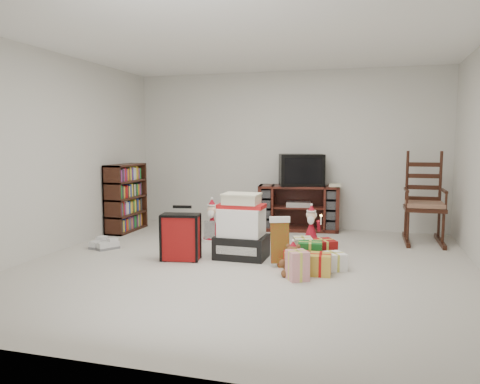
% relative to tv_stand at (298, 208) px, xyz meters
% --- Properties ---
extents(room, '(5.01, 5.01, 2.51)m').
position_rel_tv_stand_xyz_m(room, '(-0.25, -2.25, 0.89)').
color(room, beige).
rests_on(room, ground).
extents(tv_stand, '(1.28, 0.60, 0.71)m').
position_rel_tv_stand_xyz_m(tv_stand, '(0.00, 0.00, 0.00)').
color(tv_stand, '#461814').
rests_on(tv_stand, floor).
extents(bookshelf, '(0.28, 0.85, 1.04)m').
position_rel_tv_stand_xyz_m(bookshelf, '(-2.57, -0.77, 0.15)').
color(bookshelf, '#33160E').
rests_on(bookshelf, floor).
extents(rocking_chair, '(0.53, 0.87, 1.31)m').
position_rel_tv_stand_xyz_m(rocking_chair, '(1.80, -0.36, 0.09)').
color(rocking_chair, '#33160E').
rests_on(rocking_chair, floor).
extents(gift_pile, '(0.61, 0.45, 0.76)m').
position_rel_tv_stand_xyz_m(gift_pile, '(-0.39, -1.92, -0.02)').
color(gift_pile, black).
rests_on(gift_pile, floor).
extents(red_suitcase, '(0.45, 0.29, 0.65)m').
position_rel_tv_stand_xyz_m(red_suitcase, '(-1.05, -2.22, -0.07)').
color(red_suitcase, maroon).
rests_on(red_suitcase, floor).
extents(stocking, '(0.29, 0.20, 0.57)m').
position_rel_tv_stand_xyz_m(stocking, '(0.12, -2.16, -0.07)').
color(stocking, '#0C7413').
rests_on(stocking, floor).
extents(teddy_bear, '(0.22, 0.20, 0.33)m').
position_rel_tv_stand_xyz_m(teddy_bear, '(0.32, -2.48, -0.21)').
color(teddy_bear, brown).
rests_on(teddy_bear, floor).
extents(santa_figurine, '(0.28, 0.26, 0.57)m').
position_rel_tv_stand_xyz_m(santa_figurine, '(0.34, -1.14, -0.13)').
color(santa_figurine, maroon).
rests_on(santa_figurine, floor).
extents(mrs_claus_figurine, '(0.29, 0.28, 0.60)m').
position_rel_tv_stand_xyz_m(mrs_claus_figurine, '(-1.03, -1.14, -0.12)').
color(mrs_claus_figurine, maroon).
rests_on(mrs_claus_figurine, floor).
extents(sneaker_pair, '(0.39, 0.30, 0.10)m').
position_rel_tv_stand_xyz_m(sneaker_pair, '(-2.26, -1.94, -0.30)').
color(sneaker_pair, silver).
rests_on(sneaker_pair, floor).
extents(gift_cluster, '(0.69, 1.01, 0.24)m').
position_rel_tv_stand_xyz_m(gift_cluster, '(0.50, -2.16, -0.24)').
color(gift_cluster, '#B21415').
rests_on(gift_cluster, floor).
extents(crt_television, '(0.77, 0.64, 0.49)m').
position_rel_tv_stand_xyz_m(crt_television, '(0.03, 0.02, 0.60)').
color(crt_television, black).
rests_on(crt_television, tv_stand).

